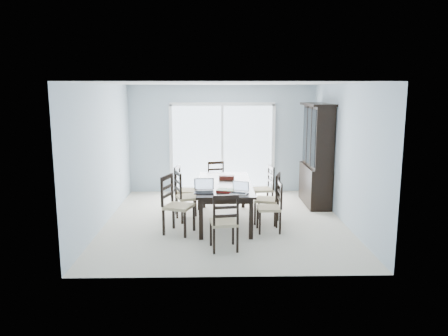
{
  "coord_description": "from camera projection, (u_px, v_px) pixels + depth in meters",
  "views": [
    {
      "loc": [
        -0.19,
        -8.04,
        2.51
      ],
      "look_at": [
        -0.01,
        0.0,
        1.04
      ],
      "focal_mm": 35.0,
      "sensor_mm": 36.0,
      "label": 1
    }
  ],
  "objects": [
    {
      "name": "chair_left_mid",
      "position": [
        184.0,
        191.0,
        8.31
      ],
      "size": [
        0.55,
        0.54,
        1.12
      ],
      "rotation": [
        0.0,
        0.0,
        -1.24
      ],
      "color": "black",
      "rests_on": "floor"
    },
    {
      "name": "chair_left_far",
      "position": [
        183.0,
        184.0,
        8.89
      ],
      "size": [
        0.5,
        0.49,
        1.11
      ],
      "rotation": [
        0.0,
        0.0,
        -1.76
      ],
      "color": "black",
      "rests_on": "floor"
    },
    {
      "name": "game_box",
      "position": [
        227.0,
        177.0,
        8.59
      ],
      "size": [
        0.31,
        0.18,
        0.07
      ],
      "primitive_type": "cube",
      "rotation": [
        0.0,
        0.0,
        -0.13
      ],
      "color": "#48130E",
      "rests_on": "dining_table"
    },
    {
      "name": "back_wall",
      "position": [
        222.0,
        139.0,
        10.59
      ],
      "size": [
        4.5,
        0.02,
        2.6
      ],
      "primitive_type": "cube",
      "color": "#A2B4C1",
      "rests_on": "floor"
    },
    {
      "name": "ceiling",
      "position": [
        225.0,
        83.0,
        7.89
      ],
      "size": [
        5.0,
        5.0,
        0.0
      ],
      "primitive_type": "plane",
      "rotation": [
        3.14,
        0.0,
        0.0
      ],
      "color": "white",
      "rests_on": "back_wall"
    },
    {
      "name": "chair_right_far",
      "position": [
        266.0,
        183.0,
        9.09
      ],
      "size": [
        0.47,
        0.46,
        1.07
      ],
      "rotation": [
        0.0,
        0.0,
        1.73
      ],
      "color": "black",
      "rests_on": "floor"
    },
    {
      "name": "wall_right",
      "position": [
        344.0,
        154.0,
        8.18
      ],
      "size": [
        0.02,
        5.0,
        2.6
      ],
      "primitive_type": "cube",
      "color": "#A2B4C1",
      "rests_on": "floor"
    },
    {
      "name": "chair_end_near",
      "position": [
        225.0,
        216.0,
        6.73
      ],
      "size": [
        0.46,
        0.47,
        1.07
      ],
      "rotation": [
        0.0,
        0.0,
        0.14
      ],
      "color": "black",
      "rests_on": "floor"
    },
    {
      "name": "chair_end_far",
      "position": [
        217.0,
        177.0,
        9.83
      ],
      "size": [
        0.47,
        0.48,
        1.02
      ],
      "rotation": [
        0.0,
        0.0,
        3.4
      ],
      "color": "black",
      "rests_on": "floor"
    },
    {
      "name": "dining_table",
      "position": [
        225.0,
        187.0,
        8.24
      ],
      "size": [
        1.0,
        2.2,
        0.75
      ],
      "color": "black",
      "rests_on": "floor"
    },
    {
      "name": "sliding_door",
      "position": [
        222.0,
        148.0,
        10.6
      ],
      "size": [
        2.52,
        0.05,
        2.18
      ],
      "color": "silver",
      "rests_on": "floor"
    },
    {
      "name": "chair_right_mid",
      "position": [
        272.0,
        193.0,
        8.15
      ],
      "size": [
        0.53,
        0.52,
        1.1
      ],
      "rotation": [
        0.0,
        0.0,
        1.28
      ],
      "color": "black",
      "rests_on": "floor"
    },
    {
      "name": "chair_left_near",
      "position": [
        173.0,
        198.0,
        7.61
      ],
      "size": [
        0.58,
        0.57,
        1.18
      ],
      "rotation": [
        0.0,
        0.0,
        -1.92
      ],
      "color": "black",
      "rests_on": "floor"
    },
    {
      "name": "floor",
      "position": [
        225.0,
        221.0,
        8.36
      ],
      "size": [
        5.0,
        5.0,
        0.0
      ],
      "primitive_type": "plane",
      "color": "#BDB1A2",
      "rests_on": "ground"
    },
    {
      "name": "laptop_silver",
      "position": [
        239.0,
        191.0,
        7.39
      ],
      "size": [
        0.34,
        0.29,
        0.2
      ],
      "rotation": [
        0.0,
        0.0,
        -0.34
      ],
      "color": "#BBBBBD",
      "rests_on": "dining_table"
    },
    {
      "name": "hot_tub",
      "position": [
        210.0,
        164.0,
        11.91
      ],
      "size": [
        1.99,
        1.82,
        0.93
      ],
      "rotation": [
        0.0,
        0.0,
        -0.14
      ],
      "color": "maroon",
      "rests_on": "balcony"
    },
    {
      "name": "china_hutch",
      "position": [
        317.0,
        156.0,
        9.44
      ],
      "size": [
        0.5,
        1.38,
        2.2
      ],
      "color": "black",
      "rests_on": "floor"
    },
    {
      "name": "laptop_dark",
      "position": [
        204.0,
        190.0,
        7.46
      ],
      "size": [
        0.34,
        0.24,
        0.23
      ],
      "rotation": [
        0.0,
        0.0,
        0.01
      ],
      "color": "black",
      "rests_on": "dining_table"
    },
    {
      "name": "wall_left",
      "position": [
        103.0,
        155.0,
        8.08
      ],
      "size": [
        0.02,
        5.0,
        2.6
      ],
      "primitive_type": "cube",
      "color": "#A2B4C1",
      "rests_on": "floor"
    },
    {
      "name": "railing",
      "position": [
        221.0,
        157.0,
        12.69
      ],
      "size": [
        4.5,
        0.06,
        1.1
      ],
      "primitive_type": "cube",
      "color": "#99999E",
      "rests_on": "balcony"
    },
    {
      "name": "balcony",
      "position": [
        222.0,
        184.0,
        11.81
      ],
      "size": [
        4.5,
        2.0,
        0.1
      ],
      "primitive_type": "cube",
      "color": "gray",
      "rests_on": "ground"
    },
    {
      "name": "chair_right_near",
      "position": [
        274.0,
        201.0,
        7.7
      ],
      "size": [
        0.41,
        0.4,
        1.04
      ],
      "rotation": [
        0.0,
        0.0,
        1.59
      ],
      "color": "black",
      "rests_on": "floor"
    },
    {
      "name": "cell_phone",
      "position": [
        236.0,
        196.0,
        7.25
      ],
      "size": [
        0.12,
        0.1,
        0.01
      ],
      "primitive_type": "cube",
      "rotation": [
        0.0,
        0.0,
        -0.55
      ],
      "color": "black",
      "rests_on": "dining_table"
    },
    {
      "name": "book_stack",
      "position": [
        225.0,
        190.0,
        7.53
      ],
      "size": [
        0.33,
        0.28,
        0.05
      ],
      "rotation": [
        0.0,
        0.0,
        -0.36
      ],
      "color": "maroon",
      "rests_on": "dining_table"
    }
  ]
}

